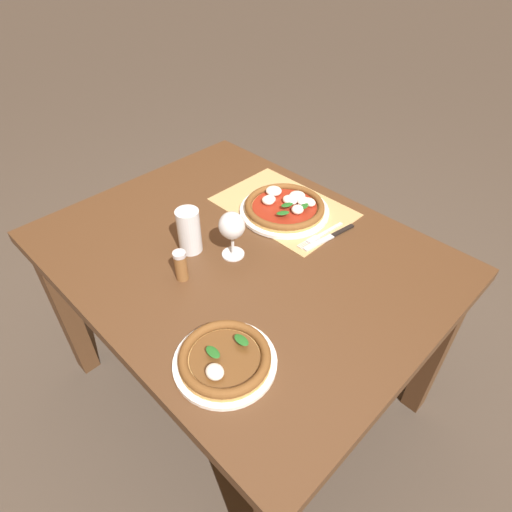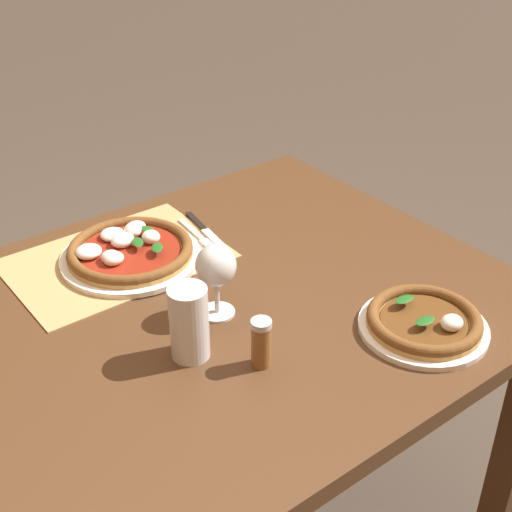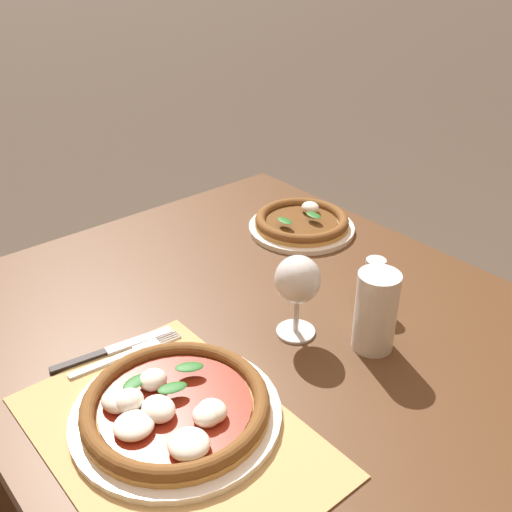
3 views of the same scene
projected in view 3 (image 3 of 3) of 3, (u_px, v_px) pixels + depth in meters
The scene contains 9 objects.
dining_table at pixel (281, 384), 1.10m from camera, with size 1.23×0.97×0.74m.
paper_placemat at pixel (173, 435), 0.86m from camera, with size 0.46×0.32×0.00m, color tan.
pizza_near at pixel (174, 408), 0.87m from camera, with size 0.31×0.31×0.05m.
pizza_far at pixel (302, 223), 1.41m from camera, with size 0.25×0.25×0.05m.
wine_glass at pixel (296, 282), 1.02m from camera, with size 0.08×0.08×0.16m.
pint_glass at pixel (376, 313), 1.00m from camera, with size 0.07×0.07×0.15m.
fork at pixel (127, 354), 1.01m from camera, with size 0.03×0.20×0.00m.
knife at pixel (114, 349), 1.02m from camera, with size 0.05×0.22×0.01m.
pepper_shaker at pixel (374, 282), 1.13m from camera, with size 0.04×0.04×0.10m.
Camera 3 is at (0.61, -0.58, 1.39)m, focal length 42.00 mm.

